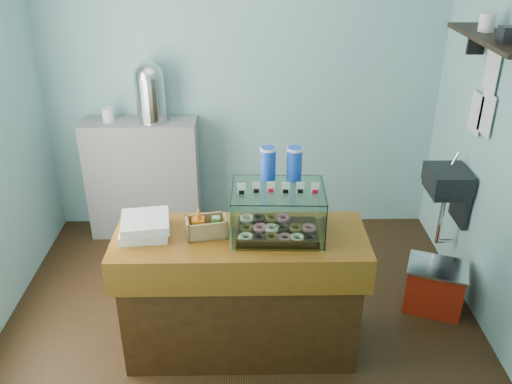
{
  "coord_description": "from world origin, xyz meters",
  "views": [
    {
      "loc": [
        0.05,
        -3.15,
        2.69
      ],
      "look_at": [
        0.1,
        -0.15,
        1.16
      ],
      "focal_mm": 38.0,
      "sensor_mm": 36.0,
      "label": 1
    }
  ],
  "objects_px": {
    "counter": "(241,293)",
    "red_cooler": "(435,287)",
    "display_case": "(277,208)",
    "coffee_urn": "(150,90)"
  },
  "relations": [
    {
      "from": "coffee_urn",
      "to": "red_cooler",
      "type": "height_order",
      "value": "coffee_urn"
    },
    {
      "from": "coffee_urn",
      "to": "red_cooler",
      "type": "xyz_separation_m",
      "value": [
        2.23,
        -1.19,
        -1.18
      ]
    },
    {
      "from": "counter",
      "to": "coffee_urn",
      "type": "xyz_separation_m",
      "value": [
        -0.77,
        1.58,
        0.92
      ]
    },
    {
      "from": "display_case",
      "to": "red_cooler",
      "type": "height_order",
      "value": "display_case"
    },
    {
      "from": "coffee_urn",
      "to": "red_cooler",
      "type": "distance_m",
      "value": 2.79
    },
    {
      "from": "counter",
      "to": "red_cooler",
      "type": "distance_m",
      "value": 1.54
    },
    {
      "from": "display_case",
      "to": "red_cooler",
      "type": "xyz_separation_m",
      "value": [
        1.23,
        0.34,
        -0.88
      ]
    },
    {
      "from": "display_case",
      "to": "coffee_urn",
      "type": "xyz_separation_m",
      "value": [
        -1.0,
        1.53,
        0.31
      ]
    },
    {
      "from": "counter",
      "to": "red_cooler",
      "type": "xyz_separation_m",
      "value": [
        1.46,
        0.4,
        -0.27
      ]
    },
    {
      "from": "red_cooler",
      "to": "coffee_urn",
      "type": "bearing_deg",
      "value": 172.9
    }
  ]
}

